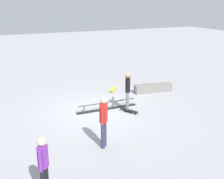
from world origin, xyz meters
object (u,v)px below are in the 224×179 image
at_px(skate_ledge, 153,88).
at_px(bystander_red_shirt, 104,119).
at_px(skateboard_main, 129,111).
at_px(skater_main, 128,89).
at_px(bystander_purple_shirt, 43,164).
at_px(loose_skateboard_yellow, 113,89).
at_px(grind_rail, 107,106).

height_order(skate_ledge, bystander_red_shirt, bystander_red_shirt).
bearing_deg(skateboard_main, bystander_red_shirt, -69.68).
xyz_separation_m(skater_main, skateboard_main, (0.02, 0.20, -0.86)).
distance_m(bystander_purple_shirt, bystander_red_shirt, 2.62).
distance_m(skate_ledge, loose_skateboard_yellow, 2.01).
xyz_separation_m(skateboard_main, loose_skateboard_yellow, (-0.64, -2.90, 0.00)).
bearing_deg(skate_ledge, bystander_purple_shirt, 40.21).
relative_size(skateboard_main, bystander_red_shirt, 0.49).
height_order(grind_rail, bystander_purple_shirt, bystander_purple_shirt).
bearing_deg(skater_main, bystander_red_shirt, -15.41).
relative_size(grind_rail, loose_skateboard_yellow, 3.60).
bearing_deg(skater_main, loose_skateboard_yellow, -166.66).
distance_m(grind_rail, skater_main, 1.17).
relative_size(grind_rail, skate_ledge, 1.41).
bearing_deg(bystander_purple_shirt, bystander_red_shirt, 164.34).
bearing_deg(bystander_purple_shirt, loose_skateboard_yellow, -177.58).
distance_m(bystander_purple_shirt, loose_skateboard_yellow, 8.16).
xyz_separation_m(grind_rail, bystander_red_shirt, (1.38, 2.85, 0.80)).
bearing_deg(grind_rail, skater_main, 144.11).
xyz_separation_m(bystander_red_shirt, loose_skateboard_yellow, (-2.68, -5.03, -0.86)).
distance_m(skateboard_main, loose_skateboard_yellow, 2.96).
bearing_deg(skateboard_main, bystander_purple_shirt, -74.64).
bearing_deg(skate_ledge, grind_rail, 20.55).
xyz_separation_m(skateboard_main, bystander_purple_shirt, (4.16, 3.66, 0.78)).
bearing_deg(bystander_purple_shirt, skate_ledge, 168.85).
bearing_deg(bystander_purple_shirt, grind_rail, 179.97).
bearing_deg(grind_rail, loose_skateboard_yellow, -119.83).
distance_m(skater_main, loose_skateboard_yellow, 2.90).
bearing_deg(skate_ledge, bystander_red_shirt, 42.21).
bearing_deg(grind_rail, bystander_purple_shirt, 52.32).
bearing_deg(grind_rail, bystander_red_shirt, 65.20).
height_order(bystander_purple_shirt, bystander_red_shirt, bystander_red_shirt).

